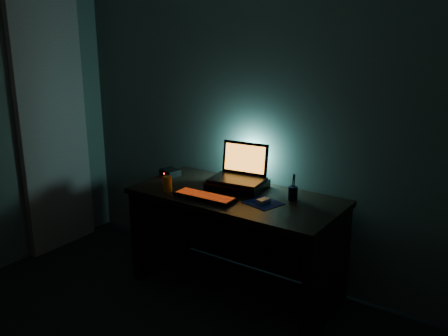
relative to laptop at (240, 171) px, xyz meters
The scene contains 11 objects.
room 1.82m from the laptop, 87.80° to the right, with size 3.50×4.00×2.50m.
desk 0.40m from the laptop, 58.23° to the right, with size 1.50×0.70×0.75m.
curtain 1.70m from the laptop, 167.56° to the right, with size 0.06×0.65×2.30m, color #B0A18D.
riser 0.10m from the laptop, 82.88° to the right, with size 0.40×0.30×0.06m, color black.
laptop is the anchor object (origin of this frame).
keyboard 0.38m from the laptop, 100.17° to the right, with size 0.45×0.15×0.03m.
mousepad 0.40m from the laptop, 33.72° to the right, with size 0.22×0.20×0.00m, color navy.
mouse 0.39m from the laptop, 33.72° to the right, with size 0.05×0.09×0.03m, color gray.
pen_cup 0.46m from the laptop, ahead, with size 0.06×0.06×0.09m, color black.
juice_glass 0.54m from the laptop, 134.28° to the right, with size 0.06×0.06×0.11m, color orange.
router 0.62m from the laptop, behind, with size 0.17×0.15×0.05m.
Camera 1 is at (1.80, -1.17, 1.93)m, focal length 40.00 mm.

